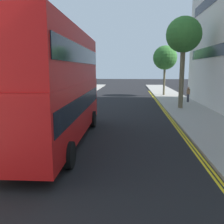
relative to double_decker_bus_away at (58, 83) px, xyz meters
name	(u,v)px	position (x,y,z in m)	size (l,w,h in m)	color
sidewalk_right	(211,126)	(8.76, 3.88, -2.96)	(4.00, 80.00, 0.14)	#9E9991
sidewalk_left	(16,123)	(-4.24, 3.88, -2.96)	(4.00, 80.00, 0.14)	#9E9991
kerb_line_outer	(184,135)	(6.66, 1.88, -3.03)	(0.10, 56.00, 0.01)	yellow
kerb_line_inner	(181,135)	(6.50, 1.88, -3.03)	(0.10, 56.00, 0.01)	yellow
double_decker_bus_away	(58,83)	(0.00, 0.00, 0.00)	(2.95, 10.85, 5.64)	red
pedestrian_far	(188,94)	(9.76, 15.14, -2.04)	(0.34, 0.22, 1.62)	#2D2D38
street_tree_near	(165,58)	(8.07, 22.37, 2.11)	(3.22, 3.22, 6.64)	#6B6047
street_tree_mid	(184,36)	(8.16, 11.00, 3.54)	(3.13, 3.13, 8.11)	#6B6047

